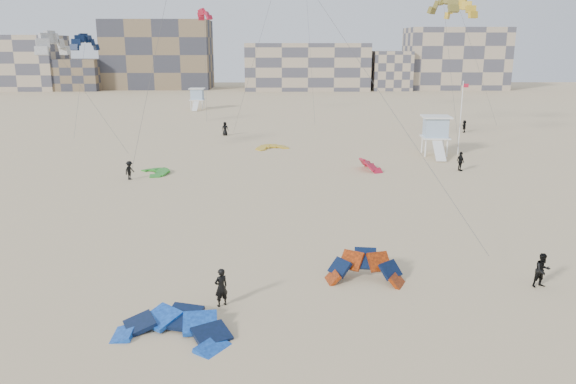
{
  "coord_description": "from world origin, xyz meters",
  "views": [
    {
      "loc": [
        3.59,
        -22.45,
        11.43
      ],
      "look_at": [
        3.85,
        6.0,
        3.98
      ],
      "focal_mm": 35.0,
      "sensor_mm": 36.0,
      "label": 1
    }
  ],
  "objects_px": {
    "lifeguard_tower_near": "(435,136)",
    "kite_ground_orange": "(365,281)",
    "kitesurfer_main": "(221,287)",
    "kite_ground_blue": "(173,336)"
  },
  "relations": [
    {
      "from": "kite_ground_orange",
      "to": "kitesurfer_main",
      "type": "relative_size",
      "value": 2.08
    },
    {
      "from": "kite_ground_orange",
      "to": "lifeguard_tower_near",
      "type": "height_order",
      "value": "lifeguard_tower_near"
    },
    {
      "from": "kitesurfer_main",
      "to": "kite_ground_blue",
      "type": "bearing_deg",
      "value": 21.76
    },
    {
      "from": "kite_ground_blue",
      "to": "kitesurfer_main",
      "type": "relative_size",
      "value": 2.72
    },
    {
      "from": "kite_ground_blue",
      "to": "lifeguard_tower_near",
      "type": "relative_size",
      "value": 0.84
    },
    {
      "from": "kitesurfer_main",
      "to": "lifeguard_tower_near",
      "type": "bearing_deg",
      "value": -153.89
    },
    {
      "from": "lifeguard_tower_near",
      "to": "kite_ground_orange",
      "type": "bearing_deg",
      "value": -105.58
    },
    {
      "from": "kite_ground_blue",
      "to": "kitesurfer_main",
      "type": "xyz_separation_m",
      "value": [
        1.72,
        2.72,
        0.9
      ]
    },
    {
      "from": "kite_ground_orange",
      "to": "lifeguard_tower_near",
      "type": "bearing_deg",
      "value": 77.89
    },
    {
      "from": "kite_ground_orange",
      "to": "lifeguard_tower_near",
      "type": "xyz_separation_m",
      "value": [
        12.24,
        33.39,
        2.07
      ]
    }
  ]
}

